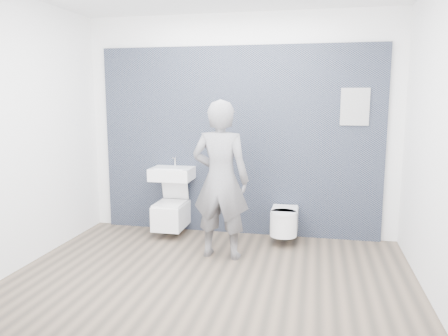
% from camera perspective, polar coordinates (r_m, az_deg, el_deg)
% --- Properties ---
extents(ground, '(4.00, 4.00, 0.00)m').
position_cam_1_polar(ground, '(4.50, -1.64, -13.92)').
color(ground, brown).
rests_on(ground, ground).
extents(room_shell, '(4.00, 4.00, 4.00)m').
position_cam_1_polar(room_shell, '(4.13, -1.75, 8.84)').
color(room_shell, white).
rests_on(room_shell, ground).
extents(tile_wall, '(3.60, 0.06, 2.40)m').
position_cam_1_polar(tile_wall, '(5.85, 1.79, -8.36)').
color(tile_wall, black).
rests_on(tile_wall, ground).
extents(washbasin, '(0.53, 0.39, 0.40)m').
position_cam_1_polar(washbasin, '(5.64, -6.81, -0.70)').
color(washbasin, white).
rests_on(washbasin, ground).
extents(toilet_square, '(0.37, 0.53, 0.71)m').
position_cam_1_polar(toilet_square, '(5.69, -6.92, -5.91)').
color(toilet_square, white).
rests_on(toilet_square, ground).
extents(toilet_rounded, '(0.32, 0.55, 0.30)m').
position_cam_1_polar(toilet_rounded, '(5.40, 7.85, -6.90)').
color(toilet_rounded, white).
rests_on(toilet_rounded, ground).
extents(info_placard, '(0.33, 0.03, 0.44)m').
position_cam_1_polar(info_placard, '(5.74, 15.95, -9.07)').
color(info_placard, silver).
rests_on(info_placard, ground).
extents(visitor, '(0.66, 0.46, 1.75)m').
position_cam_1_polar(visitor, '(4.77, -0.45, -1.57)').
color(visitor, gray).
rests_on(visitor, ground).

